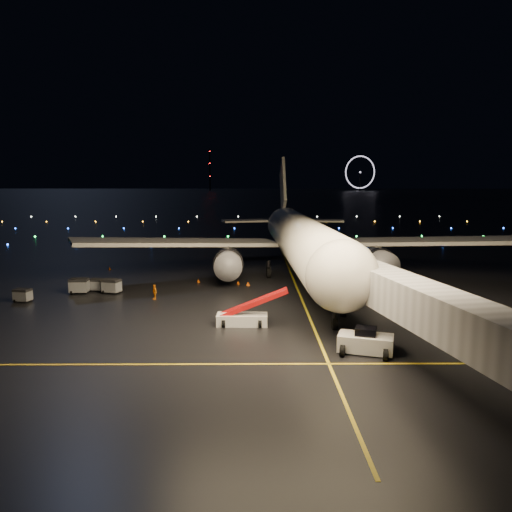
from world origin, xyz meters
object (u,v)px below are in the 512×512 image
object	(u,v)px
crew_c	(154,292)
baggage_cart_2	(97,285)
belt_loader	(242,308)
baggage_cart_1	(79,286)
baggage_cart_0	(112,286)
baggage_cart_3	(23,295)
airliner	(299,213)
pushback_tug	(366,340)

from	to	relation	value
crew_c	baggage_cart_2	xyz separation A→B (m)	(-8.21, 4.69, -0.12)
belt_loader	baggage_cart_1	world-z (taller)	belt_loader
belt_loader	baggage_cart_1	xyz separation A→B (m)	(-20.43, 13.94, -0.80)
belt_loader	crew_c	size ratio (longest dim) A/B	4.02
baggage_cart_0	baggage_cart_3	size ratio (longest dim) A/B	1.16
airliner	belt_loader	distance (m)	28.61
crew_c	baggage_cart_3	xyz separation A→B (m)	(-14.93, -1.07, -0.13)
airliner	belt_loader	xyz separation A→B (m)	(-7.80, -26.49, -7.45)
belt_loader	baggage_cart_2	world-z (taller)	belt_loader
crew_c	pushback_tug	bearing A→B (deg)	13.25
belt_loader	baggage_cart_0	xyz separation A→B (m)	(-16.44, 14.00, -0.85)
airliner	baggage_cart_1	size ratio (longest dim) A/B	29.73
baggage_cart_0	belt_loader	bearing A→B (deg)	-21.81
baggage_cart_1	belt_loader	bearing A→B (deg)	-37.16
airliner	baggage_cart_3	size ratio (longest dim) A/B	36.46
airliner	baggage_cart_0	bearing A→B (deg)	-154.46
baggage_cart_0	baggage_cart_3	bearing A→B (deg)	-135.26
airliner	baggage_cart_1	bearing A→B (deg)	-157.75
airliner	crew_c	world-z (taller)	airliner
baggage_cart_0	baggage_cart_3	world-z (taller)	baggage_cart_0
baggage_cart_2	baggage_cart_3	bearing A→B (deg)	-125.65
airliner	baggage_cart_0	distance (m)	28.51
baggage_cart_2	baggage_cart_3	size ratio (longest dim) A/B	1.02
belt_loader	baggage_cart_0	bearing A→B (deg)	141.05
baggage_cart_2	crew_c	bearing A→B (deg)	-16.00
airliner	crew_c	size ratio (longest dim) A/B	36.55
airliner	pushback_tug	distance (m)	35.34
airliner	pushback_tug	size ratio (longest dim) A/B	14.93
pushback_tug	belt_loader	world-z (taller)	belt_loader
airliner	baggage_cart_1	world-z (taller)	airliner
belt_loader	baggage_cart_2	xyz separation A→B (m)	(-18.70, 15.35, -0.96)
crew_c	baggage_cart_0	bearing A→B (deg)	-154.27
pushback_tug	crew_c	xyz separation A→B (m)	(-20.63, 18.47, -0.15)
baggage_cart_1	airliner	bearing A→B (deg)	21.12
baggage_cart_2	belt_loader	bearing A→B (deg)	-25.62
pushback_tug	airliner	bearing A→B (deg)	111.23
baggage_cart_1	baggage_cart_2	xyz separation A→B (m)	(1.72, 1.41, -0.16)
belt_loader	baggage_cart_3	xyz separation A→B (m)	(-25.42, 9.59, -0.97)
belt_loader	baggage_cart_2	bearing A→B (deg)	142.09
baggage_cart_1	baggage_cart_2	bearing A→B (deg)	36.46
baggage_cart_0	airliner	bearing A→B (deg)	45.87
pushback_tug	belt_loader	bearing A→B (deg)	159.72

